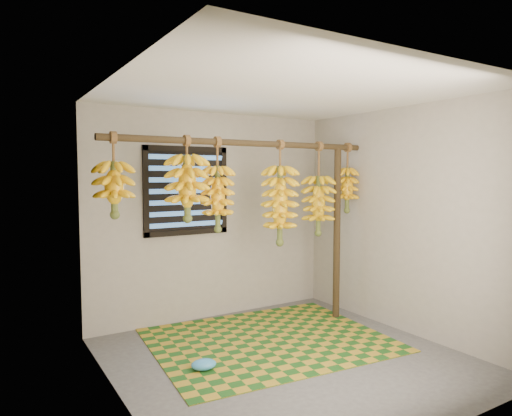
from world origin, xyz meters
TOP-DOWN VIEW (x-y plane):
  - floor at (0.00, 0.00)m, footprint 3.00×3.00m
  - ceiling at (0.00, 0.00)m, footprint 3.00×3.00m
  - wall_back at (0.00, 1.50)m, footprint 3.00×0.01m
  - wall_left at (-1.50, 0.00)m, footprint 0.01×3.00m
  - wall_right at (1.50, 0.00)m, footprint 0.01×3.00m
  - window at (-0.35, 1.48)m, footprint 1.00×0.04m
  - hanging_pole at (0.00, 0.70)m, footprint 3.00×0.06m
  - support_post at (1.20, 0.70)m, footprint 0.08×0.08m
  - woven_mat at (0.11, 0.48)m, footprint 2.45×2.03m
  - plastic_bag at (-0.76, 0.17)m, footprint 0.25×0.20m
  - banana_bunch_a at (-1.35, 0.70)m, footprint 0.32×0.32m
  - banana_bunch_b at (-0.67, 0.70)m, footprint 0.39×0.39m
  - banana_bunch_c at (-0.35, 0.70)m, footprint 0.32×0.32m
  - banana_bunch_d at (0.39, 0.70)m, footprint 0.37×0.37m
  - banana_bunch_e at (0.92, 0.70)m, footprint 0.36×0.36m
  - banana_bunch_f at (1.35, 0.70)m, footprint 0.26×0.26m

SIDE VIEW (x-z plane):
  - floor at x=0.00m, z-range -0.01..0.00m
  - woven_mat at x=0.11m, z-range 0.00..0.01m
  - plastic_bag at x=-0.76m, z-range 0.01..0.10m
  - support_post at x=1.20m, z-range 0.00..2.00m
  - wall_back at x=0.00m, z-range 0.00..2.40m
  - wall_left at x=-1.50m, z-range 0.00..2.40m
  - wall_right at x=1.50m, z-range 0.00..2.40m
  - banana_bunch_e at x=0.92m, z-range 0.81..1.86m
  - banana_bunch_d at x=0.39m, z-range 0.80..1.91m
  - banana_bunch_c at x=-0.35m, z-range 0.98..1.91m
  - window at x=-0.35m, z-range 1.00..2.00m
  - banana_bunch_f at x=1.35m, z-range 1.10..1.91m
  - banana_bunch_a at x=-1.35m, z-range 1.19..1.92m
  - banana_bunch_b at x=-0.67m, z-range 1.15..1.96m
  - hanging_pole at x=0.00m, z-range 1.97..2.03m
  - ceiling at x=0.00m, z-range 2.40..2.41m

